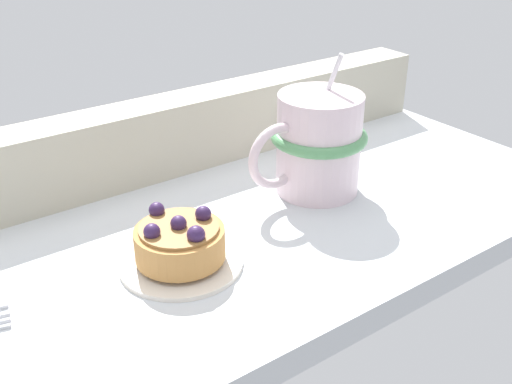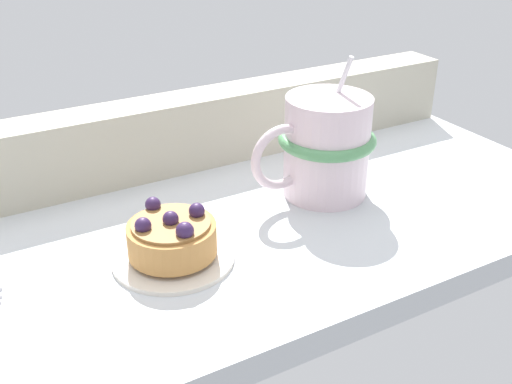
# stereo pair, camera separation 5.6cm
# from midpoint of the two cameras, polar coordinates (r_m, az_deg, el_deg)

# --- Properties ---
(ground_plane) EXTENTS (0.80, 0.34, 0.03)m
(ground_plane) POSITION_cam_midpoint_polar(r_m,az_deg,el_deg) (0.58, -7.19, -4.93)
(ground_plane) COLOR silver
(window_rail_back) EXTENTS (0.79, 0.05, 0.08)m
(window_rail_back) POSITION_cam_midpoint_polar(r_m,az_deg,el_deg) (0.68, -13.47, 4.32)
(window_rail_back) COLOR #B2AD99
(window_rail_back) RESTS_ON ground_plane
(dessert_plate) EXTENTS (0.11, 0.11, 0.01)m
(dessert_plate) POSITION_cam_midpoint_polar(r_m,az_deg,el_deg) (0.53, -10.00, -6.40)
(dessert_plate) COLOR silver
(dessert_plate) RESTS_ON ground_plane
(raspberry_tart) EXTENTS (0.08, 0.08, 0.04)m
(raspberry_tart) POSITION_cam_midpoint_polar(r_m,az_deg,el_deg) (0.52, -10.17, -4.55)
(raspberry_tart) COLOR #B77F42
(raspberry_tart) RESTS_ON dessert_plate
(coffee_mug) EXTENTS (0.14, 0.10, 0.14)m
(coffee_mug) POSITION_cam_midpoint_polar(r_m,az_deg,el_deg) (0.63, 3.10, 4.47)
(coffee_mug) COLOR silver
(coffee_mug) RESTS_ON ground_plane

